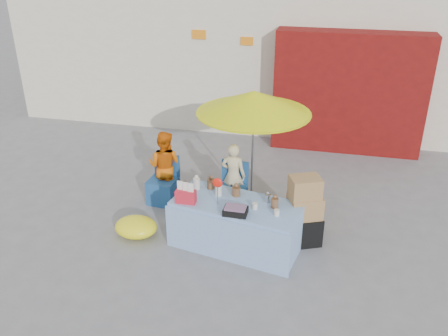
% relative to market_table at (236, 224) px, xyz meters
% --- Properties ---
extents(ground, '(80.00, 80.00, 0.00)m').
position_rel_market_table_xyz_m(ground, '(-0.60, 0.02, -0.39)').
color(ground, slate).
rests_on(ground, ground).
extents(market_table, '(2.09, 1.27, 1.18)m').
position_rel_market_table_xyz_m(market_table, '(0.00, 0.00, 0.00)').
color(market_table, '#86A2D6').
rests_on(market_table, ground).
extents(chair_left, '(0.52, 0.51, 0.85)m').
position_rel_market_table_xyz_m(chair_left, '(-1.54, 1.03, -0.13)').
color(chair_left, '#1E4F8D').
rests_on(chair_left, ground).
extents(chair_right, '(0.52, 0.51, 0.85)m').
position_rel_market_table_xyz_m(chair_right, '(-0.29, 1.03, -0.13)').
color(chair_right, '#1E4F8D').
rests_on(chair_right, ground).
extents(vendor_orange, '(0.67, 0.54, 1.30)m').
position_rel_market_table_xyz_m(vendor_orange, '(-1.55, 1.17, 0.27)').
color(vendor_orange, orange).
rests_on(vendor_orange, ground).
extents(vendor_beige, '(0.46, 0.32, 1.19)m').
position_rel_market_table_xyz_m(vendor_beige, '(-0.30, 1.17, 0.21)').
color(vendor_beige, beige).
rests_on(vendor_beige, ground).
extents(umbrella, '(1.90, 1.90, 2.09)m').
position_rel_market_table_xyz_m(umbrella, '(0.00, 1.32, 1.51)').
color(umbrella, gray).
rests_on(umbrella, ground).
extents(box_stack, '(0.64, 0.59, 1.14)m').
position_rel_market_table_xyz_m(box_stack, '(0.99, 0.31, 0.14)').
color(box_stack, black).
rests_on(box_stack, ground).
extents(tarp_bundle, '(0.79, 0.69, 0.31)m').
position_rel_market_table_xyz_m(tarp_bundle, '(-1.61, -0.10, -0.23)').
color(tarp_bundle, '#FFF41A').
rests_on(tarp_bundle, ground).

